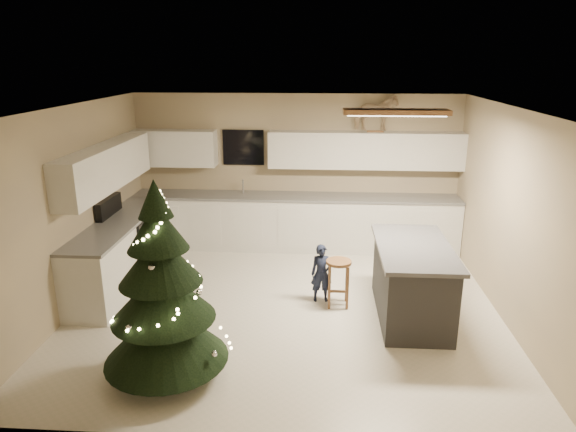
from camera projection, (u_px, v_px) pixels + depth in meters
The scene contains 8 objects.
ground_plane at pixel (286, 306), 6.82m from camera, with size 5.50×5.50×0.00m, color beige.
room_shell at pixel (288, 178), 6.30m from camera, with size 5.52×5.02×2.61m.
cabinetry at pixel (237, 214), 8.22m from camera, with size 5.50×3.20×2.00m.
island at pixel (412, 281), 6.44m from camera, with size 0.90×1.70×0.95m.
bar_stool at pixel (339, 272), 6.72m from camera, with size 0.33×0.33×0.63m.
christmas_tree at pixel (163, 299), 5.11m from camera, with size 1.31×1.26×2.09m.
toddler at pixel (322, 273), 6.87m from camera, with size 0.29×0.19×0.80m, color black.
rocking_horse at pixel (376, 113), 8.27m from camera, with size 0.72×0.45×0.58m.
Camera 1 is at (0.42, -6.14, 3.17)m, focal length 32.00 mm.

